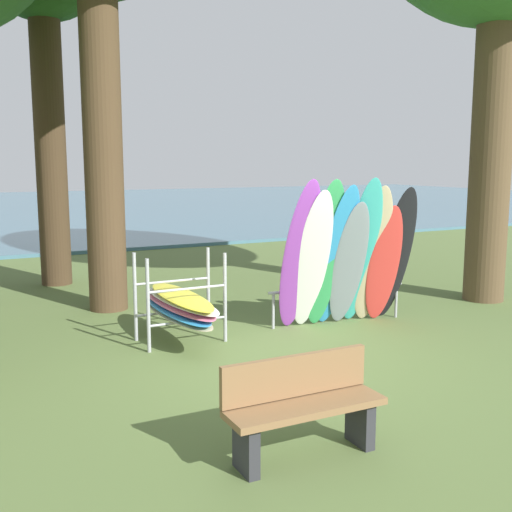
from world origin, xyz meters
TOP-DOWN VIEW (x-y plane):
  - ground_plane at (0.00, 0.00)m, footprint 80.00×80.00m
  - lake_water at (0.00, 28.29)m, footprint 80.00×36.00m
  - leaning_board_pile at (1.66, 0.87)m, footprint 2.28×1.00m
  - board_storage_rack at (-0.84, 1.34)m, footprint 1.15×2.13m
  - park_bench at (-1.08, -2.33)m, footprint 1.40×0.42m

SIDE VIEW (x-z plane):
  - ground_plane at x=0.00m, z-range 0.00..0.00m
  - lake_water at x=0.00m, z-range 0.00..0.10m
  - park_bench at x=-1.08m, z-range 0.03..0.88m
  - board_storage_rack at x=-0.84m, z-range -0.10..1.15m
  - leaning_board_pile at x=1.66m, z-range -0.07..2.20m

